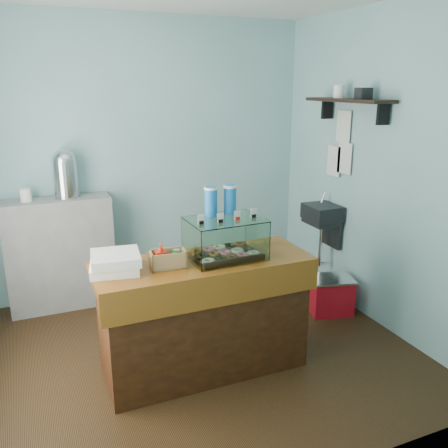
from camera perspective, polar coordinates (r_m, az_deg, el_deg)
name	(u,v)px	position (r m, az deg, el deg)	size (l,w,h in m)	color
ground	(194,352)	(4.09, -3.62, -15.07)	(3.50, 3.50, 0.00)	black
room_shell	(193,146)	(3.53, -3.77, 9.38)	(3.54, 3.04, 2.82)	#77ACAE
counter	(204,315)	(3.66, -2.40, -10.90)	(1.60, 0.60, 0.90)	#46210D
back_shelf	(61,254)	(4.89, -19.04, -3.41)	(1.00, 0.32, 1.10)	gray
display_case	(224,235)	(3.51, 0.01, -1.37)	(0.56, 0.42, 0.52)	black
condiment_crate	(167,258)	(3.36, -6.88, -4.13)	(0.26, 0.17, 0.18)	tan
pastry_boxes	(115,262)	(3.35, -12.98, -4.51)	(0.38, 0.38, 0.13)	white
coffee_urn	(65,173)	(4.72, -18.60, 5.89)	(0.25, 0.25, 0.46)	silver
red_cooler	(331,295)	(4.75, 12.70, -8.32)	(0.47, 0.40, 0.36)	red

